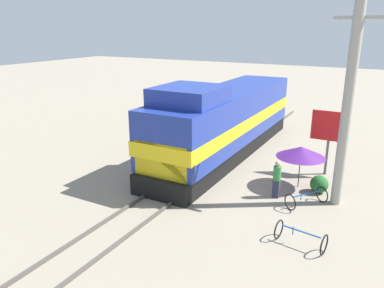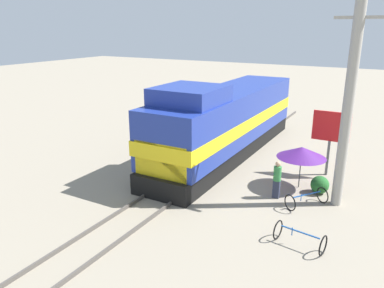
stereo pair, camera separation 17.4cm
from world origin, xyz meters
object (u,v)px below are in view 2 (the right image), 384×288
(locomotive, at_px, (225,122))
(utility_pole, at_px, (348,104))
(person_bystander, at_px, (277,178))
(bicycle, at_px, (307,199))
(bicycle_spare, at_px, (300,237))
(billboard_sign, at_px, (331,130))
(vendor_umbrella, at_px, (302,152))

(locomotive, distance_m, utility_pole, 8.02)
(person_bystander, height_order, bicycle, person_bystander)
(locomotive, height_order, bicycle_spare, locomotive)
(person_bystander, bearing_deg, bicycle, -8.77)
(billboard_sign, bearing_deg, bicycle_spare, -86.41)
(bicycle_spare, bearing_deg, utility_pole, -178.73)
(billboard_sign, bearing_deg, person_bystander, -109.99)
(vendor_umbrella, xyz_separation_m, bicycle, (0.78, -1.86, -1.40))
(locomotive, xyz_separation_m, bicycle_spare, (6.33, -7.47, -1.67))
(utility_pole, xyz_separation_m, billboard_sign, (-1.02, 3.27, -2.01))
(bicycle, bearing_deg, locomotive, 179.53)
(vendor_umbrella, relative_size, bicycle_spare, 1.28)
(vendor_umbrella, bearing_deg, utility_pole, -27.71)
(person_bystander, bearing_deg, bicycle_spare, -61.04)
(locomotive, height_order, utility_pole, utility_pole)
(bicycle_spare, bearing_deg, locomotive, -130.73)
(bicycle, xyz_separation_m, bicycle_spare, (0.51, -3.21, 0.01))
(utility_pole, height_order, bicycle, utility_pole)
(billboard_sign, height_order, person_bystander, billboard_sign)
(utility_pole, relative_size, vendor_umbrella, 3.82)
(billboard_sign, bearing_deg, bicycle, -90.67)
(bicycle, bearing_deg, billboard_sign, 125.08)
(locomotive, distance_m, bicycle_spare, 9.93)
(billboard_sign, bearing_deg, locomotive, 178.98)
(vendor_umbrella, relative_size, billboard_sign, 0.68)
(locomotive, height_order, vendor_umbrella, locomotive)
(vendor_umbrella, bearing_deg, billboard_sign, 70.09)
(vendor_umbrella, distance_m, bicycle_spare, 5.41)
(bicycle, height_order, bicycle_spare, bicycle_spare)
(locomotive, relative_size, billboard_sign, 4.43)
(person_bystander, relative_size, bicycle, 0.92)
(locomotive, bearing_deg, person_bystander, -42.40)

